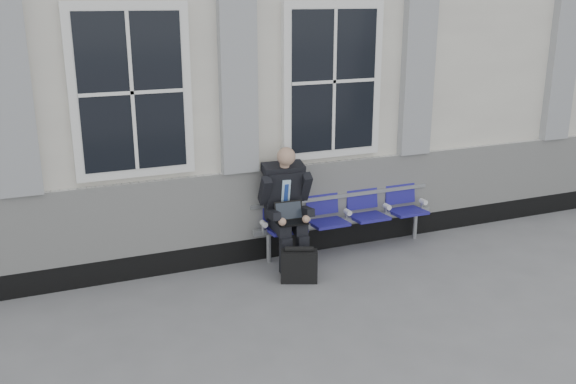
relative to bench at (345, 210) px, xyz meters
name	(u,v)px	position (x,y,z in m)	size (l,w,h in m)	color
ground	(357,296)	(-0.51, -1.32, -0.55)	(70.00, 70.00, 0.00)	slate
station_building	(251,68)	(-0.53, 2.15, 1.67)	(14.40, 4.40, 4.49)	silver
bench	(345,210)	(0.00, 0.00, 0.00)	(2.60, 0.47, 0.91)	#9EA0A3
businessman	(286,203)	(-0.91, -0.14, 0.26)	(0.65, 0.87, 1.52)	black
briefcase	(299,265)	(-0.97, -0.70, -0.35)	(0.47, 0.34, 0.45)	black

